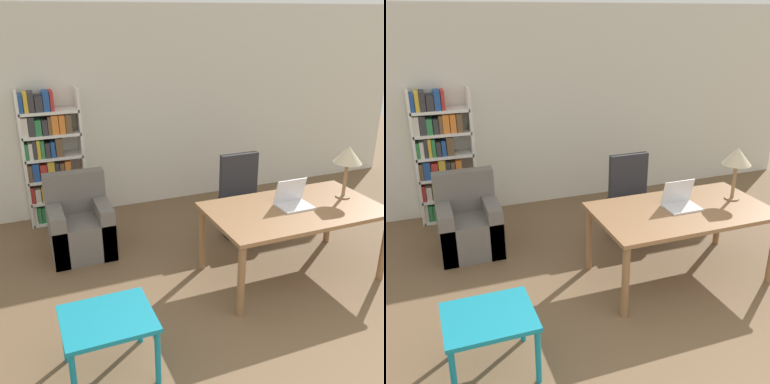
% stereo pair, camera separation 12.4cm
% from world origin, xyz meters
% --- Properties ---
extents(wall_back, '(8.00, 0.06, 2.70)m').
position_xyz_m(wall_back, '(0.00, 4.53, 1.35)').
color(wall_back, silver).
rests_on(wall_back, ground_plane).
extents(desk, '(1.76, 1.00, 0.76)m').
position_xyz_m(desk, '(0.64, 2.07, 0.67)').
color(desk, olive).
rests_on(desk, ground_plane).
extents(laptop, '(0.34, 0.26, 0.27)m').
position_xyz_m(laptop, '(0.64, 2.12, 0.81)').
color(laptop, silver).
rests_on(laptop, desk).
extents(table_lamp, '(0.29, 0.29, 0.56)m').
position_xyz_m(table_lamp, '(1.27, 2.12, 1.21)').
color(table_lamp, olive).
rests_on(table_lamp, desk).
extents(office_chair, '(0.55, 0.55, 0.99)m').
position_xyz_m(office_chair, '(0.63, 3.12, 0.43)').
color(office_chair, black).
rests_on(office_chair, ground_plane).
extents(side_table_blue, '(0.67, 0.56, 0.51)m').
position_xyz_m(side_table_blue, '(-1.43, 1.38, 0.44)').
color(side_table_blue, teal).
rests_on(side_table_blue, ground_plane).
extents(armchair, '(0.68, 0.65, 0.91)m').
position_xyz_m(armchair, '(-1.32, 3.36, 0.31)').
color(armchair, '#66605B').
rests_on(armchair, ground_plane).
extents(bookshelf, '(0.74, 0.28, 1.73)m').
position_xyz_m(bookshelf, '(-1.50, 4.34, 0.83)').
color(bookshelf, white).
rests_on(bookshelf, ground_plane).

